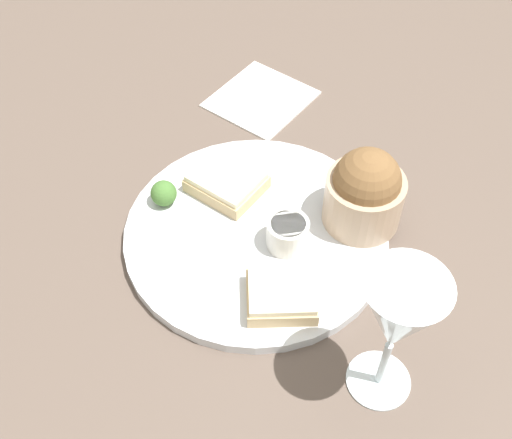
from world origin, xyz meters
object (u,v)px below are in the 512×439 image
Objects in this scene: sauce_ramekin at (288,232)px; wine_glass at (398,320)px; cheese_toast_far at (281,295)px; salad_bowl at (365,192)px; cheese_toast_near at (227,182)px; napkin at (261,98)px.

wine_glass is (0.12, -0.15, 0.08)m from sauce_ramekin.
wine_glass is (0.11, -0.07, 0.09)m from cheese_toast_far.
cheese_toast_near is (-0.17, 0.02, -0.03)m from salad_bowl.
cheese_toast_far is 0.16m from wine_glass.
wine_glass is at bearing -46.25° from cheese_toast_near.
wine_glass is at bearing -78.97° from salad_bowl.
salad_bowl is 0.17m from cheese_toast_near.
cheese_toast_near is at bearing -91.57° from napkin.
cheese_toast_near is 0.62× the size of wine_glass.
sauce_ramekin reaches higher than cheese_toast_far.
cheese_toast_far is at bearing -118.08° from salad_bowl.
napkin is (-0.16, 0.21, -0.06)m from salad_bowl.
wine_glass is 0.99× the size of napkin.
sauce_ramekin is 0.11m from cheese_toast_near.
salad_bowl reaches higher than napkin.
napkin is at bearing 104.59° from cheese_toast_far.
sauce_ramekin is 0.28m from napkin.
cheese_toast_near is at bearing 174.80° from salad_bowl.
cheese_toast_far is (0.10, -0.15, -0.00)m from cheese_toast_near.
cheese_toast_near is at bearing 133.75° from wine_glass.
wine_glass reaches higher than napkin.
salad_bowl is 0.21m from wine_glass.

